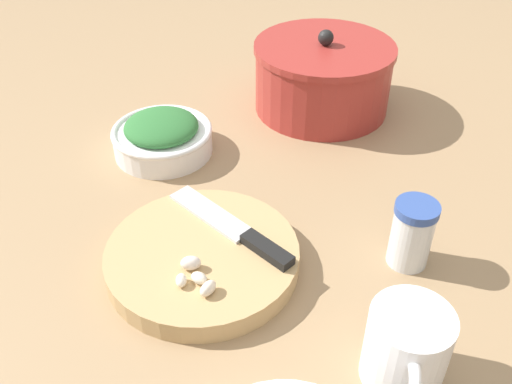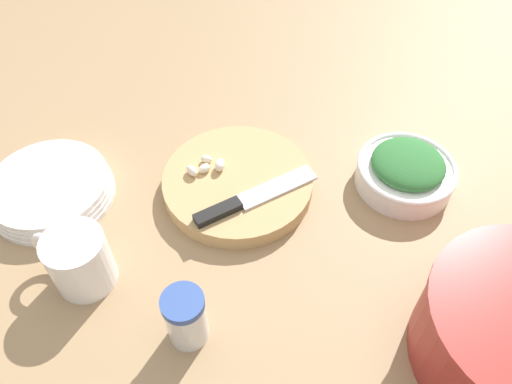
# 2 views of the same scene
# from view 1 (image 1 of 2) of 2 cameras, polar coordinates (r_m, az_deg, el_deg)

# --- Properties ---
(ground_plane) EXTENTS (5.00, 5.00, 0.00)m
(ground_plane) POSITION_cam_1_polar(r_m,az_deg,el_deg) (0.82, 0.18, -3.97)
(ground_plane) COLOR #997A56
(cutting_board) EXTENTS (0.26, 0.26, 0.03)m
(cutting_board) POSITION_cam_1_polar(r_m,az_deg,el_deg) (0.76, -5.37, -6.56)
(cutting_board) COLOR tan
(cutting_board) RESTS_ON ground_plane
(chef_knife) EXTENTS (0.22, 0.06, 0.01)m
(chef_knife) POSITION_cam_1_polar(r_m,az_deg,el_deg) (0.77, -1.93, -3.83)
(chef_knife) COLOR black
(chef_knife) RESTS_ON cutting_board
(garlic_cloves) EXTENTS (0.07, 0.05, 0.02)m
(garlic_cloves) POSITION_cam_1_polar(r_m,az_deg,el_deg) (0.70, -6.07, -8.31)
(garlic_cloves) COLOR silver
(garlic_cloves) RESTS_ON cutting_board
(herb_bowl) EXTENTS (0.17, 0.17, 0.07)m
(herb_bowl) POSITION_cam_1_polar(r_m,az_deg,el_deg) (0.97, -9.44, 5.54)
(herb_bowl) COLOR white
(herb_bowl) RESTS_ON ground_plane
(spice_jar) EXTENTS (0.06, 0.06, 0.10)m
(spice_jar) POSITION_cam_1_polar(r_m,az_deg,el_deg) (0.77, 15.32, -4.04)
(spice_jar) COLOR silver
(spice_jar) RESTS_ON ground_plane
(coffee_mug) EXTENTS (0.11, 0.11, 0.10)m
(coffee_mug) POSITION_cam_1_polar(r_m,az_deg,el_deg) (0.64, 14.81, -14.97)
(coffee_mug) COLOR white
(coffee_mug) RESTS_ON ground_plane
(stock_pot) EXTENTS (0.26, 0.26, 0.15)m
(stock_pot) POSITION_cam_1_polar(r_m,az_deg,el_deg) (1.09, 6.69, 11.35)
(stock_pot) COLOR #9E2D28
(stock_pot) RESTS_ON ground_plane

